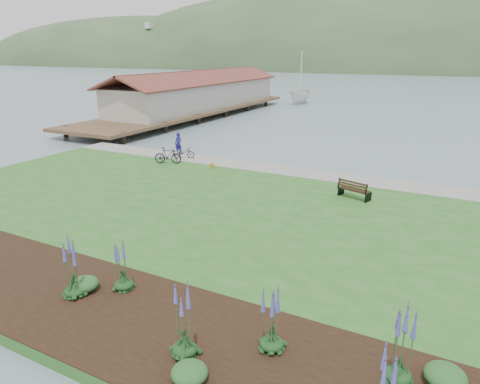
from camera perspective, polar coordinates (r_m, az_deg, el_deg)
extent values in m
plane|color=slate|center=(21.28, -0.20, -2.64)|extent=(600.00, 600.00, 0.00)
cube|color=#275D20|center=(19.58, -2.92, -3.94)|extent=(34.00, 20.00, 0.40)
cube|color=gray|center=(27.15, 6.60, 2.82)|extent=(34.00, 2.20, 0.03)
cube|color=black|center=(12.30, -9.53, -17.71)|extent=(24.00, 4.40, 0.04)
cube|color=#4C3826|center=(52.93, -6.40, 10.85)|extent=(8.00, 36.00, 0.30)
cube|color=#B2ADA3|center=(54.41, -5.27, 12.83)|extent=(6.40, 28.00, 3.00)
cube|color=black|center=(22.64, 15.06, 0.30)|extent=(1.71, 1.03, 0.05)
cube|color=black|center=(22.30, 14.72, 0.87)|extent=(1.58, 0.64, 0.50)
cube|color=black|center=(23.09, 13.34, 0.19)|extent=(0.23, 0.55, 0.44)
cube|color=black|center=(22.35, 16.73, -0.71)|extent=(0.23, 0.55, 0.44)
imported|color=navy|center=(31.59, -8.23, 6.66)|extent=(0.68, 0.47, 1.87)
imported|color=black|center=(30.48, -7.52, 5.26)|extent=(0.93, 1.67, 0.83)
imported|color=black|center=(29.09, -9.58, 4.81)|extent=(1.17, 1.88, 1.10)
imported|color=silver|center=(66.70, 7.97, 11.57)|extent=(9.90, 10.06, 24.41)
cube|color=#BA8215|center=(27.80, -3.77, 3.57)|extent=(0.28, 0.34, 0.31)
ellipsoid|color=#133616|center=(11.33, -7.35, -20.07)|extent=(0.62, 0.62, 0.31)
cone|color=#404595|center=(10.66, -7.61, -15.22)|extent=(0.36, 0.36, 1.99)
ellipsoid|color=#133616|center=(11.44, 4.23, -19.51)|extent=(0.62, 0.62, 0.31)
cone|color=#404595|center=(10.87, 4.36, -15.39)|extent=(0.36, 0.36, 1.67)
cone|color=#404595|center=(9.33, 18.99, -22.97)|extent=(0.32, 0.32, 1.69)
ellipsoid|color=#133616|center=(11.16, 20.31, -21.92)|extent=(0.62, 0.62, 0.31)
cone|color=#404595|center=(10.48, 21.02, -17.10)|extent=(0.40, 0.40, 1.98)
ellipsoid|color=#133616|center=(14.27, -15.21, -11.82)|extent=(0.62, 0.62, 0.31)
cone|color=#404595|center=(13.83, -15.54, -8.39)|extent=(0.36, 0.36, 1.60)
ellipsoid|color=#133616|center=(14.38, -21.15, -12.22)|extent=(0.62, 0.62, 0.31)
cone|color=#404595|center=(13.89, -21.66, -8.34)|extent=(0.40, 0.40, 1.86)
ellipsoid|color=#1E4C21|center=(14.53, -20.02, -11.46)|extent=(0.87, 0.87, 0.43)
ellipsoid|color=#1E4C21|center=(10.59, -6.75, -22.83)|extent=(0.85, 0.85, 0.43)
ellipsoid|color=#1E4C21|center=(11.39, 25.71, -21.27)|extent=(0.93, 0.93, 0.46)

